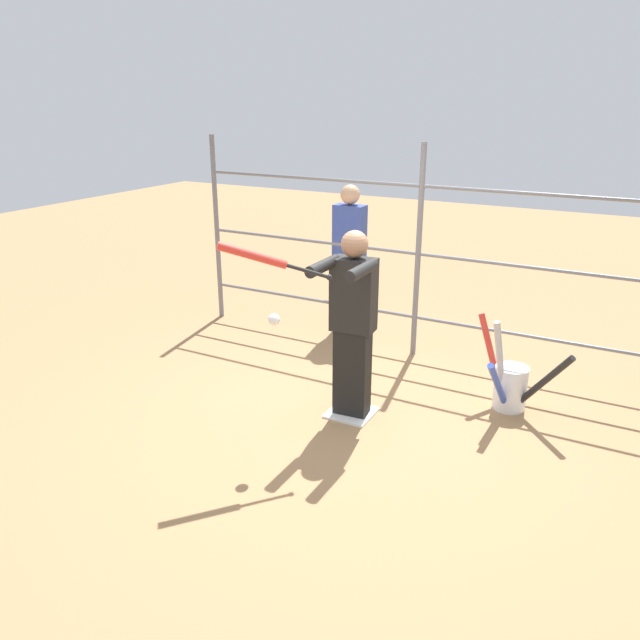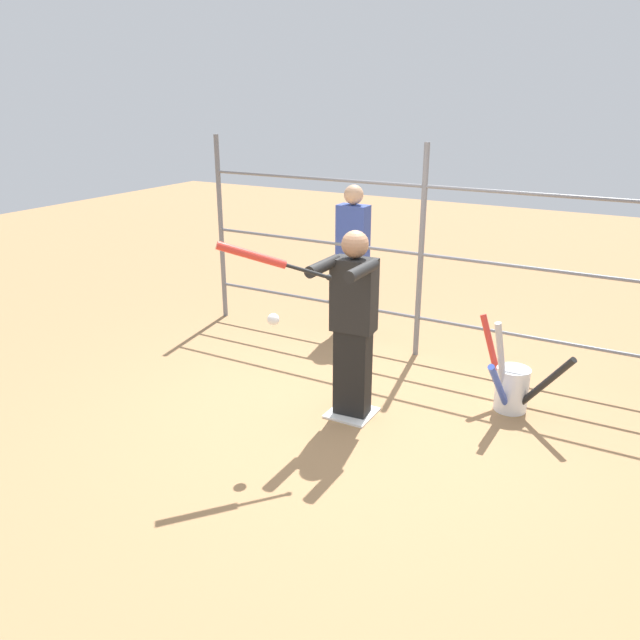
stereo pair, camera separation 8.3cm
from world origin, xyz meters
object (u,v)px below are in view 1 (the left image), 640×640
(bystander_behind_fence, at_px, (349,257))
(baseball_bat_swinging, at_px, (262,258))
(batter, at_px, (352,320))
(bat_bucket, at_px, (510,384))
(softball_in_flight, at_px, (274,320))

(bystander_behind_fence, bearing_deg, baseball_bat_swinging, 102.17)
(batter, relative_size, bat_bucket, 1.82)
(baseball_bat_swinging, bearing_deg, batter, -116.85)
(baseball_bat_swinging, xyz_separation_m, bat_bucket, (-1.63, -1.57, -1.34))
(softball_in_flight, relative_size, bystander_behind_fence, 0.05)
(softball_in_flight, height_order, bystander_behind_fence, bystander_behind_fence)
(bat_bucket, bearing_deg, softball_in_flight, 44.24)
(batter, xyz_separation_m, bystander_behind_fence, (0.99, -1.98, 0.01))
(batter, relative_size, baseball_bat_swinging, 2.44)
(softball_in_flight, bearing_deg, bystander_behind_fence, -76.36)
(softball_in_flight, height_order, bat_bucket, softball_in_flight)
(bat_bucket, relative_size, bystander_behind_fence, 0.53)
(batter, bearing_deg, bystander_behind_fence, -63.45)
(baseball_bat_swinging, height_order, softball_in_flight, baseball_bat_swinging)
(batter, height_order, bat_bucket, batter)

